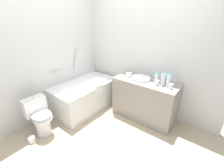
{
  "coord_description": "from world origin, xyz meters",
  "views": [
    {
      "loc": [
        -1.45,
        -1.33,
        1.94
      ],
      "look_at": [
        0.45,
        0.15,
        0.85
      ],
      "focal_mm": 24.06,
      "sensor_mm": 36.0,
      "label": 1
    }
  ],
  "objects_px": {
    "drinking_glass_1": "(127,74)",
    "toilet_paper_roll": "(32,139)",
    "water_bottle_1": "(168,81)",
    "drinking_glass_2": "(129,75)",
    "drinking_glass_0": "(171,86)",
    "bathtub": "(85,94)",
    "water_bottle_2": "(156,79)",
    "drinking_glass_3": "(157,83)",
    "water_bottle_0": "(163,79)",
    "sink_faucet": "(146,75)",
    "toilet": "(40,116)",
    "sink_basin": "(141,78)"
  },
  "relations": [
    {
      "from": "sink_faucet",
      "to": "drinking_glass_2",
      "type": "bearing_deg",
      "value": 137.66
    },
    {
      "from": "drinking_glass_1",
      "to": "toilet_paper_roll",
      "type": "distance_m",
      "value": 2.09
    },
    {
      "from": "sink_faucet",
      "to": "drinking_glass_2",
      "type": "height_order",
      "value": "drinking_glass_2"
    },
    {
      "from": "bathtub",
      "to": "water_bottle_2",
      "type": "height_order",
      "value": "bathtub"
    },
    {
      "from": "drinking_glass_1",
      "to": "drinking_glass_0",
      "type": "bearing_deg",
      "value": -93.44
    },
    {
      "from": "drinking_glass_3",
      "to": "water_bottle_2",
      "type": "bearing_deg",
      "value": 36.07
    },
    {
      "from": "water_bottle_2",
      "to": "drinking_glass_3",
      "type": "relative_size",
      "value": 2.08
    },
    {
      "from": "water_bottle_1",
      "to": "drinking_glass_3",
      "type": "distance_m",
      "value": 0.19
    },
    {
      "from": "water_bottle_1",
      "to": "drinking_glass_1",
      "type": "distance_m",
      "value": 0.83
    },
    {
      "from": "sink_faucet",
      "to": "water_bottle_0",
      "type": "bearing_deg",
      "value": -117.36
    },
    {
      "from": "sink_faucet",
      "to": "water_bottle_2",
      "type": "distance_m",
      "value": 0.36
    },
    {
      "from": "water_bottle_2",
      "to": "drinking_glass_1",
      "type": "relative_size",
      "value": 2.48
    },
    {
      "from": "bathtub",
      "to": "sink_basin",
      "type": "height_order",
      "value": "bathtub"
    },
    {
      "from": "bathtub",
      "to": "water_bottle_2",
      "type": "xyz_separation_m",
      "value": [
        0.49,
        -1.41,
        0.59
      ]
    },
    {
      "from": "toilet",
      "to": "drinking_glass_3",
      "type": "height_order",
      "value": "drinking_glass_3"
    },
    {
      "from": "sink_faucet",
      "to": "water_bottle_2",
      "type": "xyz_separation_m",
      "value": [
        -0.2,
        -0.29,
        0.06
      ]
    },
    {
      "from": "water_bottle_0",
      "to": "water_bottle_2",
      "type": "bearing_deg",
      "value": 79.9
    },
    {
      "from": "water_bottle_1",
      "to": "drinking_glass_2",
      "type": "height_order",
      "value": "water_bottle_1"
    },
    {
      "from": "drinking_glass_0",
      "to": "water_bottle_0",
      "type": "bearing_deg",
      "value": 73.26
    },
    {
      "from": "sink_faucet",
      "to": "water_bottle_1",
      "type": "relative_size",
      "value": 0.66
    },
    {
      "from": "sink_faucet",
      "to": "drinking_glass_3",
      "type": "distance_m",
      "value": 0.44
    },
    {
      "from": "toilet",
      "to": "water_bottle_2",
      "type": "xyz_separation_m",
      "value": [
        1.56,
        -1.4,
        0.57
      ]
    },
    {
      "from": "bathtub",
      "to": "sink_faucet",
      "type": "xyz_separation_m",
      "value": [
        0.68,
        -1.11,
        0.53
      ]
    },
    {
      "from": "bathtub",
      "to": "water_bottle_2",
      "type": "bearing_deg",
      "value": -70.92
    },
    {
      "from": "water_bottle_0",
      "to": "sink_faucet",
      "type": "bearing_deg",
      "value": 62.64
    },
    {
      "from": "drinking_glass_1",
      "to": "toilet_paper_roll",
      "type": "bearing_deg",
      "value": 157.99
    },
    {
      "from": "bathtub",
      "to": "water_bottle_1",
      "type": "xyz_separation_m",
      "value": [
        0.46,
        -1.63,
        0.61
      ]
    },
    {
      "from": "water_bottle_2",
      "to": "drinking_glass_2",
      "type": "xyz_separation_m",
      "value": [
        -0.06,
        0.53,
        -0.04
      ]
    },
    {
      "from": "drinking_glass_2",
      "to": "toilet_paper_roll",
      "type": "relative_size",
      "value": 0.93
    },
    {
      "from": "sink_faucet",
      "to": "drinking_glass_3",
      "type": "xyz_separation_m",
      "value": [
        -0.27,
        -0.35,
        0.01
      ]
    },
    {
      "from": "water_bottle_2",
      "to": "drinking_glass_3",
      "type": "height_order",
      "value": "water_bottle_2"
    },
    {
      "from": "water_bottle_2",
      "to": "bathtub",
      "type": "bearing_deg",
      "value": 109.08
    },
    {
      "from": "drinking_glass_3",
      "to": "drinking_glass_2",
      "type": "bearing_deg",
      "value": 88.74
    },
    {
      "from": "drinking_glass_3",
      "to": "toilet_paper_roll",
      "type": "relative_size",
      "value": 0.84
    },
    {
      "from": "water_bottle_0",
      "to": "drinking_glass_2",
      "type": "bearing_deg",
      "value": 93.2
    },
    {
      "from": "water_bottle_1",
      "to": "water_bottle_0",
      "type": "bearing_deg",
      "value": 91.27
    },
    {
      "from": "toilet",
      "to": "sink_faucet",
      "type": "relative_size",
      "value": 4.45
    },
    {
      "from": "sink_basin",
      "to": "drinking_glass_1",
      "type": "xyz_separation_m",
      "value": [
        -0.01,
        0.31,
        0.01
      ]
    },
    {
      "from": "sink_basin",
      "to": "drinking_glass_2",
      "type": "relative_size",
      "value": 3.51
    },
    {
      "from": "water_bottle_1",
      "to": "drinking_glass_0",
      "type": "xyz_separation_m",
      "value": [
        -0.05,
        -0.06,
        -0.06
      ]
    },
    {
      "from": "drinking_glass_1",
      "to": "sink_faucet",
      "type": "bearing_deg",
      "value": -54.98
    },
    {
      "from": "toilet",
      "to": "water_bottle_2",
      "type": "relative_size",
      "value": 3.51
    },
    {
      "from": "sink_faucet",
      "to": "toilet_paper_roll",
      "type": "distance_m",
      "value": 2.39
    },
    {
      "from": "water_bottle_1",
      "to": "toilet_paper_roll",
      "type": "relative_size",
      "value": 2.09
    },
    {
      "from": "sink_basin",
      "to": "drinking_glass_3",
      "type": "relative_size",
      "value": 3.87
    },
    {
      "from": "drinking_glass_1",
      "to": "toilet",
      "type": "bearing_deg",
      "value": 152.49
    },
    {
      "from": "sink_basin",
      "to": "water_bottle_1",
      "type": "bearing_deg",
      "value": -91.13
    },
    {
      "from": "water_bottle_0",
      "to": "drinking_glass_0",
      "type": "height_order",
      "value": "water_bottle_0"
    },
    {
      "from": "toilet",
      "to": "bathtub",
      "type": "bearing_deg",
      "value": 92.78
    },
    {
      "from": "water_bottle_0",
      "to": "water_bottle_1",
      "type": "relative_size",
      "value": 1.06
    }
  ]
}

